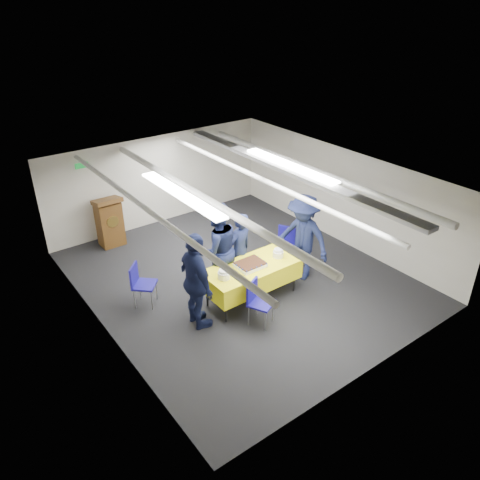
% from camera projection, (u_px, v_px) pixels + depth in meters
% --- Properties ---
extents(ground, '(7.00, 7.00, 0.00)m').
position_uv_depth(ground, '(240.00, 277.00, 10.10)').
color(ground, black).
rests_on(ground, ground).
extents(room_shell, '(6.00, 7.00, 2.30)m').
position_uv_depth(room_shell, '(231.00, 193.00, 9.57)').
color(room_shell, beige).
rests_on(room_shell, ground).
extents(serving_table, '(1.94, 0.87, 0.77)m').
position_uv_depth(serving_table, '(252.00, 275.00, 9.17)').
color(serving_table, black).
rests_on(serving_table, ground).
extents(sheet_cake, '(0.55, 0.43, 0.09)m').
position_uv_depth(sheet_cake, '(250.00, 265.00, 9.01)').
color(sheet_cake, white).
rests_on(sheet_cake, serving_table).
extents(plate_stack_left, '(0.23, 0.23, 0.18)m').
position_uv_depth(plate_stack_left, '(224.00, 274.00, 8.62)').
color(plate_stack_left, white).
rests_on(plate_stack_left, serving_table).
extents(plate_stack_right, '(0.21, 0.21, 0.18)m').
position_uv_depth(plate_stack_right, '(278.00, 253.00, 9.32)').
color(plate_stack_right, white).
rests_on(plate_stack_right, serving_table).
extents(podium, '(0.62, 0.53, 1.25)m').
position_uv_depth(podium, '(110.00, 221.00, 11.12)').
color(podium, brown).
rests_on(podium, ground).
extents(chair_near, '(0.56, 0.56, 0.87)m').
position_uv_depth(chair_near, '(257.00, 298.00, 8.51)').
color(chair_near, gray).
rests_on(chair_near, ground).
extents(chair_right, '(0.57, 0.57, 0.87)m').
position_uv_depth(chair_right, '(285.00, 242.00, 10.40)').
color(chair_right, gray).
rests_on(chair_right, ground).
extents(chair_left, '(0.59, 0.59, 0.87)m').
position_uv_depth(chair_left, '(140.00, 281.00, 9.02)').
color(chair_left, gray).
rests_on(chair_left, ground).
extents(sailor_a, '(0.65, 0.48, 1.64)m').
position_uv_depth(sailor_a, '(240.00, 250.00, 9.48)').
color(sailor_a, black).
rests_on(sailor_a, ground).
extents(sailor_b, '(1.04, 0.85, 1.97)m').
position_uv_depth(sailor_b, '(217.00, 249.00, 9.18)').
color(sailor_b, black).
rests_on(sailor_b, ground).
extents(sailor_c, '(0.58, 1.15, 1.89)m').
position_uv_depth(sailor_c, '(197.00, 282.00, 8.25)').
color(sailor_c, black).
rests_on(sailor_c, ground).
extents(sailor_d, '(0.99, 1.36, 1.89)m').
position_uv_depth(sailor_d, '(303.00, 238.00, 9.70)').
color(sailor_d, black).
rests_on(sailor_d, ground).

